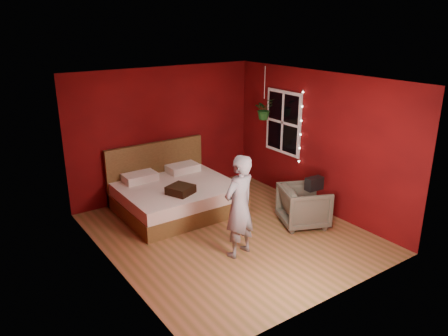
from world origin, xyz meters
TOP-DOWN VIEW (x-y plane):
  - floor at (0.00, 0.00)m, footprint 4.50×4.50m
  - room_walls at (0.00, 0.00)m, footprint 4.04×4.54m
  - window at (1.97, 0.90)m, footprint 0.05×0.97m
  - fairy_lights at (1.94, 0.38)m, footprint 0.04×0.04m
  - bed at (-0.27, 1.41)m, footprint 2.09×1.78m
  - person at (-0.28, -0.65)m, footprint 0.66×0.50m
  - armchair at (1.27, -0.48)m, footprint 1.03×1.02m
  - handbag at (1.30, -0.66)m, footprint 0.31×0.17m
  - throw_pillow at (-0.42, 0.90)m, footprint 0.53×0.53m
  - hanging_plant at (1.67, 1.16)m, footprint 0.41×0.37m

SIDE VIEW (x-z plane):
  - floor at x=0.00m, z-range 0.00..0.00m
  - bed at x=-0.27m, z-range -0.28..0.87m
  - armchair at x=1.27m, z-range 0.00..0.72m
  - throw_pillow at x=-0.42m, z-range 0.52..0.67m
  - person at x=-0.28m, z-range 0.00..1.61m
  - handbag at x=1.30m, z-range 0.72..0.94m
  - fairy_lights at x=1.94m, z-range 0.77..2.22m
  - window at x=1.97m, z-range 0.87..2.14m
  - room_walls at x=0.00m, z-range 0.37..2.99m
  - hanging_plant at x=1.67m, z-range 1.24..2.29m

